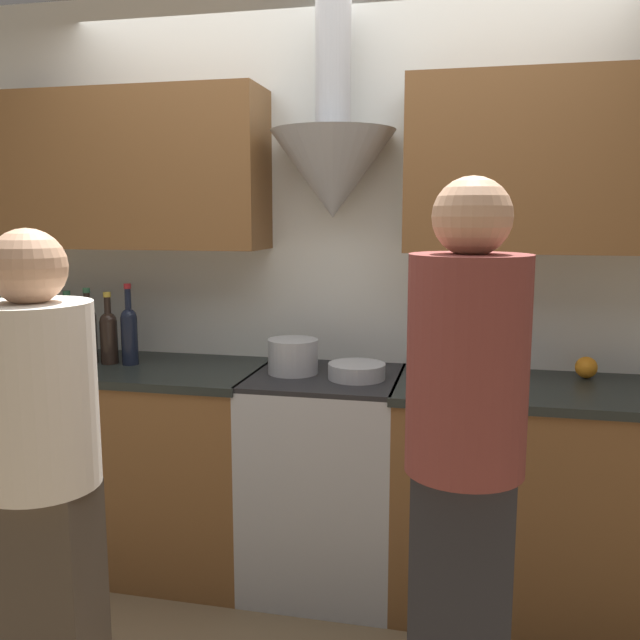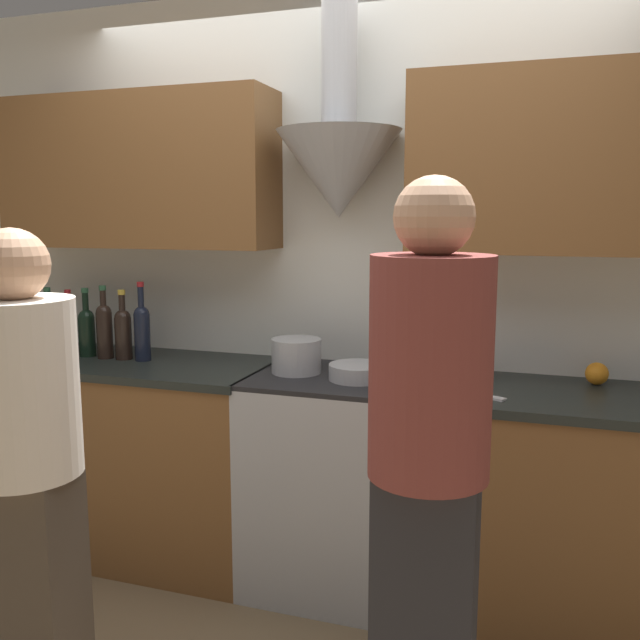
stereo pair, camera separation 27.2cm
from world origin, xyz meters
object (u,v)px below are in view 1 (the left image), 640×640
(stock_pot, at_px, (293,356))
(person_foreground_right, at_px, (464,464))
(wine_bottle_7, at_px, (129,333))
(wine_bottle_6, at_px, (109,335))
(mixing_bowl, at_px, (357,371))
(wine_bottle_3, at_px, (50,334))
(stove_range, at_px, (325,479))
(wine_bottle_0, at_px, (0,330))
(wine_bottle_2, at_px, (27,332))
(orange_fruit, at_px, (586,367))
(wine_bottle_4, at_px, (69,333))
(saucepan, at_px, (454,363))
(wine_bottle_5, at_px, (88,332))
(person_foreground_left, at_px, (41,475))
(wine_bottle_1, at_px, (16,328))

(stock_pot, height_order, person_foreground_right, person_foreground_right)
(wine_bottle_7, relative_size, person_foreground_right, 0.22)
(wine_bottle_6, bearing_deg, wine_bottle_7, 1.34)
(stock_pot, relative_size, mixing_bowl, 0.90)
(wine_bottle_3, bearing_deg, stove_range, -0.44)
(wine_bottle_0, distance_m, wine_bottle_6, 0.57)
(wine_bottle_2, xyz_separation_m, orange_fruit, (2.48, 0.19, -0.09))
(wine_bottle_4, bearing_deg, stove_range, -0.63)
(stove_range, relative_size, saucepan, 5.25)
(wine_bottle_3, height_order, orange_fruit, wine_bottle_3)
(wine_bottle_6, bearing_deg, person_foreground_right, -31.69)
(wine_bottle_6, relative_size, person_foreground_right, 0.19)
(saucepan, height_order, person_foreground_right, person_foreground_right)
(wine_bottle_6, bearing_deg, wine_bottle_4, 178.22)
(wine_bottle_3, height_order, person_foreground_right, person_foreground_right)
(wine_bottle_5, bearing_deg, wine_bottle_7, 3.04)
(wine_bottle_4, height_order, stock_pot, wine_bottle_4)
(wine_bottle_7, xyz_separation_m, mixing_bowl, (1.05, -0.05, -0.11))
(wine_bottle_2, xyz_separation_m, person_foreground_left, (0.82, -1.10, -0.20))
(wine_bottle_0, bearing_deg, stock_pot, -0.61)
(mixing_bowl, bearing_deg, saucepan, 28.47)
(wine_bottle_7, xyz_separation_m, orange_fruit, (1.97, 0.17, -0.10))
(wine_bottle_1, distance_m, person_foreground_right, 2.31)
(wine_bottle_4, xyz_separation_m, wine_bottle_6, (0.21, -0.01, 0.00))
(stock_pot, bearing_deg, saucepan, 14.17)
(wine_bottle_3, relative_size, mixing_bowl, 1.34)
(stove_range, distance_m, saucepan, 0.75)
(wine_bottle_7, bearing_deg, wine_bottle_0, 179.21)
(wine_bottle_3, relative_size, person_foreground_left, 0.20)
(wine_bottle_3, height_order, wine_bottle_5, wine_bottle_5)
(stock_pot, xyz_separation_m, person_foreground_left, (-0.45, -1.11, -0.14))
(person_foreground_right, bearing_deg, wine_bottle_7, 146.54)
(wine_bottle_4, relative_size, person_foreground_right, 0.19)
(wine_bottle_4, bearing_deg, saucepan, 5.24)
(wine_bottle_7, height_order, person_foreground_left, person_foreground_left)
(wine_bottle_7, xyz_separation_m, person_foreground_right, (1.49, -0.99, -0.13))
(wine_bottle_4, distance_m, wine_bottle_7, 0.31)
(wine_bottle_3, xyz_separation_m, wine_bottle_5, (0.21, -0.01, 0.02))
(wine_bottle_5, height_order, stock_pot, wine_bottle_5)
(wine_bottle_3, bearing_deg, person_foreground_right, -27.49)
(wine_bottle_1, height_order, wine_bottle_7, wine_bottle_7)
(wine_bottle_5, bearing_deg, orange_fruit, 4.80)
(wine_bottle_0, height_order, person_foreground_right, person_foreground_right)
(person_foreground_right, bearing_deg, mixing_bowl, 115.38)
(wine_bottle_6, distance_m, person_foreground_right, 1.87)
(mixing_bowl, xyz_separation_m, person_foreground_right, (0.44, -0.94, -0.02))
(wine_bottle_3, relative_size, wine_bottle_5, 0.92)
(wine_bottle_2, relative_size, stock_pot, 1.53)
(saucepan, bearing_deg, wine_bottle_7, -173.49)
(person_foreground_right, bearing_deg, stock_pot, 126.61)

